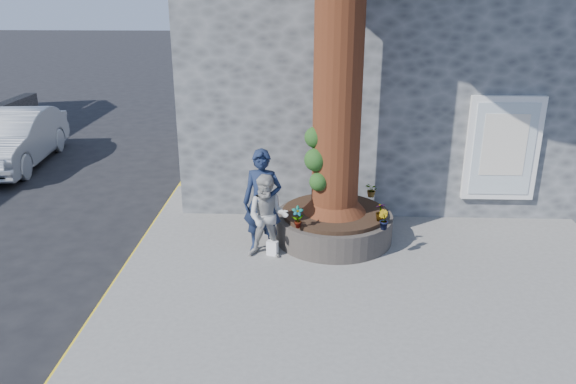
{
  "coord_description": "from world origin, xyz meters",
  "views": [
    {
      "loc": [
        0.3,
        -8.25,
        4.85
      ],
      "look_at": [
        -0.09,
        1.58,
        1.25
      ],
      "focal_mm": 35.0,
      "sensor_mm": 36.0,
      "label": 1
    }
  ],
  "objects_px": {
    "planter": "(334,225)",
    "woman": "(268,217)",
    "man": "(262,202)",
    "car_silver": "(14,139)"
  },
  "relations": [
    {
      "from": "man",
      "to": "woman",
      "type": "bearing_deg",
      "value": -51.37
    },
    {
      "from": "planter",
      "to": "car_silver",
      "type": "distance_m",
      "value": 10.22
    },
    {
      "from": "car_silver",
      "to": "planter",
      "type": "bearing_deg",
      "value": -34.81
    },
    {
      "from": "man",
      "to": "car_silver",
      "type": "bearing_deg",
      "value": 152.56
    },
    {
      "from": "woman",
      "to": "car_silver",
      "type": "height_order",
      "value": "woman"
    },
    {
      "from": "planter",
      "to": "woman",
      "type": "xyz_separation_m",
      "value": [
        -1.24,
        -0.84,
        0.5
      ]
    },
    {
      "from": "man",
      "to": "woman",
      "type": "height_order",
      "value": "man"
    },
    {
      "from": "planter",
      "to": "woman",
      "type": "bearing_deg",
      "value": -146.09
    },
    {
      "from": "planter",
      "to": "woman",
      "type": "distance_m",
      "value": 1.58
    },
    {
      "from": "man",
      "to": "car_silver",
      "type": "distance_m",
      "value": 9.43
    }
  ]
}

